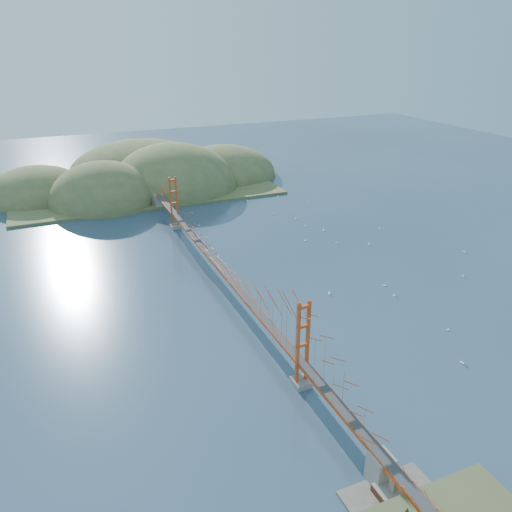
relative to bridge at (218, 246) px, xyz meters
name	(u,v)px	position (x,y,z in m)	size (l,w,h in m)	color
ground	(220,283)	(0.00, -0.18, -7.01)	(320.00, 320.00, 0.00)	#2C4258
bridge	(218,246)	(0.00, 0.00, 0.00)	(2.20, 94.40, 12.00)	gray
approach_viaduct	(424,512)	(0.00, -52.09, -4.46)	(1.40, 12.00, 3.38)	#BA3E14
promontory	(395,501)	(0.00, -48.68, -6.89)	(9.00, 6.00, 0.24)	#59544C
fort	(394,490)	(0.40, -47.98, -6.34)	(3.70, 2.30, 1.75)	brown
far_headlands	(149,184)	(2.21, 68.33, -7.01)	(84.00, 58.00, 25.00)	olive
sailboat_13	(463,276)	(41.00, -14.78, -6.87)	(0.56, 0.56, 0.60)	white
sailboat_2	(448,329)	(25.66, -27.65, -6.87)	(0.51, 0.51, 0.56)	white
sailboat_12	(248,201)	(22.49, 41.82, -6.86)	(0.56, 0.46, 0.65)	white
sailboat_5	(369,243)	(34.33, 4.62, -6.86)	(0.53, 0.57, 0.64)	white
sailboat_3	(305,240)	(23.06, 11.33, -6.86)	(0.61, 0.60, 0.69)	white
sailboat_6	(385,285)	(25.80, -12.23, -6.86)	(0.63, 0.63, 0.66)	white
sailboat_1	(337,243)	(28.42, 7.53, -6.86)	(0.61, 0.61, 0.65)	white
sailboat_10	(462,362)	(21.57, -34.65, -6.85)	(0.61, 0.64, 0.72)	white
sailboat_17	(309,202)	(36.66, 34.53, -6.87)	(0.51, 0.47, 0.57)	white
sailboat_14	(394,295)	(25.06, -15.85, -6.87)	(0.43, 0.53, 0.62)	white
sailboat_0	(329,293)	(15.54, -10.98, -6.85)	(0.65, 0.66, 0.74)	white
sailboat_9	(380,228)	(41.71, 11.08, -6.87)	(0.56, 0.56, 0.58)	white
sailboat_15	(277,197)	(31.08, 41.82, -6.87)	(0.52, 0.54, 0.60)	white
sailboat_4	(324,230)	(29.74, 15.26, -6.85)	(0.60, 0.63, 0.71)	white
sailboat_11	(464,252)	(49.33, -6.49, -6.86)	(0.64, 0.64, 0.68)	white
sailboat_7	(272,214)	(23.96, 29.70, -6.87)	(0.53, 0.53, 0.58)	white
sailboat_8	(296,218)	(27.49, 24.35, -6.85)	(0.69, 0.69, 0.73)	white
sailboat_extra_0	(305,225)	(27.38, 19.36, -6.88)	(0.44, 0.49, 0.55)	white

